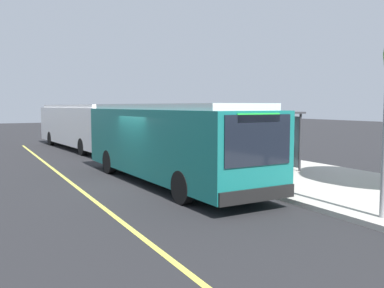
% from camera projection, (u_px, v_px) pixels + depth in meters
% --- Properties ---
extents(ground_plane, '(120.00, 120.00, 0.00)m').
position_uv_depth(ground_plane, '(140.00, 184.00, 15.45)').
color(ground_plane, '#232326').
extents(sidewalk_curb, '(44.00, 6.40, 0.15)m').
position_uv_depth(sidewalk_curb, '(269.00, 170.00, 18.22)').
color(sidewalk_curb, '#B7B2A8').
rests_on(sidewalk_curb, ground_plane).
extents(lane_stripe_center, '(36.00, 0.14, 0.01)m').
position_uv_depth(lane_stripe_center, '(80.00, 189.00, 14.42)').
color(lane_stripe_center, '#E0D64C').
rests_on(lane_stripe_center, ground_plane).
extents(transit_bus_main, '(10.74, 3.02, 2.95)m').
position_uv_depth(transit_bus_main, '(167.00, 140.00, 15.52)').
color(transit_bus_main, '#146B66').
rests_on(transit_bus_main, ground_plane).
extents(transit_bus_second, '(12.23, 3.50, 2.95)m').
position_uv_depth(transit_bus_second, '(82.00, 125.00, 27.87)').
color(transit_bus_second, white).
rests_on(transit_bus_second, ground_plane).
extents(bus_shelter, '(2.90, 1.60, 2.48)m').
position_uv_depth(bus_shelter, '(269.00, 128.00, 18.49)').
color(bus_shelter, '#333338').
rests_on(bus_shelter, sidewalk_curb).
extents(waiting_bench, '(1.60, 0.48, 0.95)m').
position_uv_depth(waiting_bench, '(273.00, 157.00, 18.27)').
color(waiting_bench, brown).
rests_on(waiting_bench, sidewalk_curb).
extents(route_sign_post, '(0.44, 0.08, 2.80)m').
position_uv_depth(route_sign_post, '(244.00, 131.00, 15.45)').
color(route_sign_post, '#333338').
rests_on(route_sign_post, sidewalk_curb).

